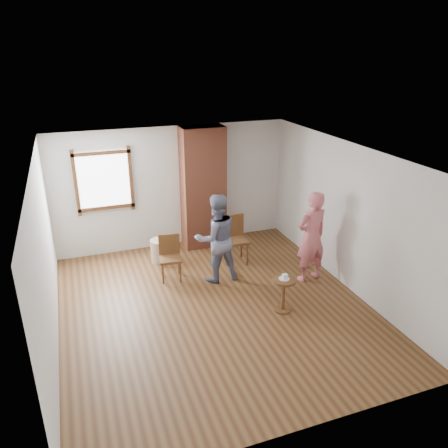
% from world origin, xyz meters
% --- Properties ---
extents(ground, '(5.50, 5.50, 0.00)m').
position_xyz_m(ground, '(0.00, 0.00, 0.00)').
color(ground, brown).
rests_on(ground, ground).
extents(room_shell, '(5.04, 5.52, 2.62)m').
position_xyz_m(room_shell, '(-0.06, 0.61, 1.81)').
color(room_shell, silver).
rests_on(room_shell, ground).
extents(brick_chimney, '(0.90, 0.50, 2.60)m').
position_xyz_m(brick_chimney, '(0.60, 2.50, 1.30)').
color(brick_chimney, '#AF5A3E').
rests_on(brick_chimney, ground).
extents(stoneware_crock, '(0.49, 0.49, 0.47)m').
position_xyz_m(stoneware_crock, '(-0.50, 1.99, 0.24)').
color(stoneware_crock, '#C4A98E').
rests_on(stoneware_crock, ground).
extents(dark_pot, '(0.17, 0.17, 0.17)m').
position_xyz_m(dark_pot, '(-0.34, 2.40, 0.08)').
color(dark_pot, black).
rests_on(dark_pot, ground).
extents(dining_chair_left, '(0.45, 0.45, 0.85)m').
position_xyz_m(dining_chair_left, '(-0.45, 1.27, 0.48)').
color(dining_chair_left, brown).
rests_on(dining_chair_left, ground).
extents(dining_chair_right, '(0.47, 0.47, 0.96)m').
position_xyz_m(dining_chair_right, '(0.94, 1.51, 0.54)').
color(dining_chair_right, brown).
rests_on(dining_chair_right, ground).
extents(side_table, '(0.40, 0.40, 0.60)m').
position_xyz_m(side_table, '(1.04, -0.47, 0.40)').
color(side_table, brown).
rests_on(side_table, ground).
extents(cake_plate, '(0.18, 0.18, 0.01)m').
position_xyz_m(cake_plate, '(1.04, -0.47, 0.60)').
color(cake_plate, white).
rests_on(cake_plate, side_table).
extents(cake_slice, '(0.08, 0.07, 0.06)m').
position_xyz_m(cake_slice, '(1.05, -0.47, 0.64)').
color(cake_slice, silver).
rests_on(cake_slice, cake_plate).
extents(man, '(0.85, 0.68, 1.69)m').
position_xyz_m(man, '(0.35, 0.91, 0.84)').
color(man, '#16183D').
rests_on(man, ground).
extents(person_pink, '(0.69, 0.51, 1.74)m').
position_xyz_m(person_pink, '(1.98, 0.32, 0.87)').
color(person_pink, '#D06870').
rests_on(person_pink, ground).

